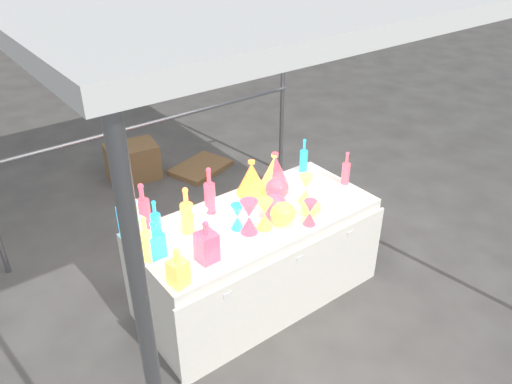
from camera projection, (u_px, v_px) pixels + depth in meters
ground at (256, 294)px, 3.99m from camera, size 80.00×80.00×0.00m
display_table at (257, 258)px, 3.79m from camera, size 1.84×0.83×0.75m
cardboard_box_closed at (133, 161)px, 5.57m from camera, size 0.60×0.48×0.40m
cardboard_box_flat at (201, 168)px, 5.80m from camera, size 0.76×0.64×0.06m
bottle_0 at (187, 210)px, 3.35m from camera, size 0.12×0.12×0.35m
bottle_1 at (123, 213)px, 3.31m from camera, size 0.10×0.10×0.36m
bottle_2 at (210, 190)px, 3.56m from camera, size 0.09×0.09×0.37m
bottle_3 at (143, 206)px, 3.39m from camera, size 0.11×0.11×0.35m
bottle_4 at (146, 239)px, 3.09m from camera, size 0.10×0.10×0.32m
bottle_5 at (138, 226)px, 3.14m from camera, size 0.09×0.09×0.40m
bottle_7 at (156, 219)px, 3.30m from camera, size 0.09×0.09×0.29m
decanter_0 at (178, 267)px, 2.91m from camera, size 0.12×0.12×0.26m
decanter_1 at (206, 241)px, 3.10m from camera, size 0.12×0.12×0.29m
decanter_2 at (155, 239)px, 3.14m from camera, size 0.11×0.11×0.26m
hourglass_0 at (249, 217)px, 3.37m from camera, size 0.16×0.16×0.25m
hourglass_1 at (310, 213)px, 3.47m from camera, size 0.13×0.13×0.19m
hourglass_2 at (306, 189)px, 3.72m from camera, size 0.15×0.15×0.23m
hourglass_3 at (201, 223)px, 3.33m from camera, size 0.13×0.13×0.21m
hourglass_4 at (265, 214)px, 3.42m from camera, size 0.15×0.15×0.23m
hourglass_5 at (238, 217)px, 3.42m from camera, size 0.12×0.12×0.19m
globe_0 at (283, 215)px, 3.49m from camera, size 0.23×0.23×0.14m
globe_1 at (311, 208)px, 3.59m from camera, size 0.17×0.17×0.12m
globe_2 at (275, 207)px, 3.58m from camera, size 0.24×0.24×0.15m
globe_3 at (277, 190)px, 3.79m from camera, size 0.21×0.21×0.15m
lampshade_0 at (252, 177)px, 3.82m from camera, size 0.29×0.29×0.28m
lampshade_2 at (275, 169)px, 3.94m from camera, size 0.27×0.27×0.28m
lampshade_3 at (274, 169)px, 3.94m from camera, size 0.26×0.26×0.27m
bottle_8 at (304, 155)px, 4.12m from camera, size 0.07×0.07×0.30m
bottle_10 at (346, 168)px, 3.95m from camera, size 0.07×0.07×0.28m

